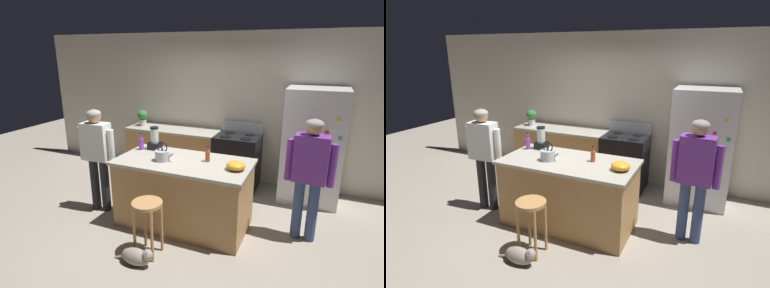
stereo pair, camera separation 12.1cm
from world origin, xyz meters
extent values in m
plane|color=#9E9384|center=(0.00, 0.00, 0.00)|extent=(14.00, 14.00, 0.00)
cube|color=beige|center=(0.00, 1.95, 1.35)|extent=(8.00, 0.10, 2.70)
cube|color=#B7844C|center=(0.00, 0.00, 0.46)|extent=(1.76, 0.87, 0.91)
cube|color=#B2AD9E|center=(0.00, 0.00, 0.93)|extent=(1.82, 0.93, 0.04)
cube|color=#B7844C|center=(-0.80, 1.55, 0.46)|extent=(2.00, 0.64, 0.91)
cube|color=#B2AD9E|center=(-0.80, 1.55, 0.93)|extent=(2.00, 0.64, 0.04)
cube|color=silver|center=(1.57, 1.50, 0.92)|extent=(0.90, 0.70, 1.83)
cylinder|color=#B7BABF|center=(1.53, 1.13, 1.01)|extent=(0.02, 0.02, 0.82)
cylinder|color=#B7BABF|center=(1.61, 1.13, 1.01)|extent=(0.02, 0.02, 0.82)
cube|color=#3FB259|center=(1.86, 1.15, 0.99)|extent=(0.05, 0.01, 0.05)
cube|color=red|center=(1.74, 1.15, 1.25)|extent=(0.05, 0.01, 0.05)
cube|color=yellow|center=(1.87, 1.15, 1.45)|extent=(0.05, 0.01, 0.05)
cube|color=#3FB259|center=(1.93, 1.15, 1.17)|extent=(0.05, 0.01, 0.05)
cube|color=purple|center=(1.64, 1.15, 1.05)|extent=(0.05, 0.01, 0.05)
cube|color=black|center=(0.35, 1.52, 0.48)|extent=(0.76, 0.64, 0.95)
cube|color=black|center=(0.35, 1.20, 0.43)|extent=(0.60, 0.01, 0.24)
cube|color=#B7BABF|center=(0.35, 1.81, 1.04)|extent=(0.76, 0.06, 0.18)
cylinder|color=black|center=(0.17, 1.37, 0.96)|extent=(0.18, 0.18, 0.01)
cylinder|color=black|center=(0.53, 1.37, 0.96)|extent=(0.18, 0.18, 0.01)
cylinder|color=black|center=(0.17, 1.67, 0.96)|extent=(0.18, 0.18, 0.01)
cylinder|color=black|center=(0.53, 1.67, 0.96)|extent=(0.18, 0.18, 0.01)
cylinder|color=#26262B|center=(-1.44, -0.12, 0.41)|extent=(0.14, 0.14, 0.82)
cylinder|color=#26262B|center=(-1.26, -0.11, 0.41)|extent=(0.14, 0.14, 0.82)
cube|color=white|center=(-1.35, -0.11, 1.10)|extent=(0.42, 0.25, 0.55)
cylinder|color=white|center=(-1.60, -0.13, 1.05)|extent=(0.10, 0.10, 0.50)
cylinder|color=white|center=(-1.10, -0.09, 1.05)|extent=(0.10, 0.10, 0.50)
sphere|color=tan|center=(-1.35, -0.11, 1.47)|extent=(0.21, 0.21, 0.20)
ellipsoid|color=gray|center=(-1.35, -0.11, 1.51)|extent=(0.22, 0.22, 0.12)
cylinder|color=#384C7A|center=(1.67, 0.28, 0.40)|extent=(0.14, 0.14, 0.81)
cylinder|color=#384C7A|center=(1.49, 0.29, 0.40)|extent=(0.14, 0.14, 0.81)
cube|color=#723399|center=(1.58, 0.28, 1.11)|extent=(0.42, 0.25, 0.59)
cylinder|color=#723399|center=(1.83, 0.26, 1.06)|extent=(0.10, 0.10, 0.54)
cylinder|color=#723399|center=(1.33, 0.30, 1.06)|extent=(0.10, 0.10, 0.54)
sphere|color=tan|center=(1.58, 0.28, 1.50)|extent=(0.21, 0.21, 0.20)
ellipsoid|color=gray|center=(1.58, 0.28, 1.54)|extent=(0.22, 0.22, 0.12)
cylinder|color=#B7844C|center=(-0.10, -0.79, 0.67)|extent=(0.36, 0.36, 0.04)
cylinder|color=#B7844C|center=(-0.22, -0.90, 0.33)|extent=(0.04, 0.04, 0.65)
cylinder|color=#B7844C|center=(0.01, -0.90, 0.33)|extent=(0.04, 0.04, 0.65)
cylinder|color=#B7844C|center=(-0.22, -0.67, 0.33)|extent=(0.04, 0.04, 0.65)
cylinder|color=#B7844C|center=(0.01, -0.67, 0.33)|extent=(0.04, 0.04, 0.65)
ellipsoid|color=gray|center=(-0.14, -1.02, 0.10)|extent=(0.36, 0.18, 0.20)
sphere|color=gray|center=(0.02, -1.02, 0.17)|extent=(0.12, 0.12, 0.12)
cone|color=gray|center=(0.03, -1.05, 0.23)|extent=(0.04, 0.04, 0.03)
cone|color=gray|center=(0.03, -0.99, 0.23)|extent=(0.04, 0.04, 0.03)
cylinder|color=gray|center=(-0.34, -1.02, 0.04)|extent=(0.20, 0.03, 0.10)
cylinder|color=silver|center=(-1.59, 1.55, 1.01)|extent=(0.14, 0.14, 0.12)
ellipsoid|color=#337A38|center=(-1.59, 1.55, 1.16)|extent=(0.20, 0.20, 0.18)
cube|color=black|center=(-0.61, 0.30, 1.00)|extent=(0.17, 0.17, 0.10)
cylinder|color=silver|center=(-0.61, 0.30, 1.16)|extent=(0.12, 0.12, 0.21)
cylinder|color=black|center=(-0.61, 0.30, 1.28)|extent=(0.12, 0.12, 0.02)
cylinder|color=purple|center=(-0.78, 0.20, 1.04)|extent=(0.07, 0.07, 0.17)
cylinder|color=purple|center=(-0.78, 0.20, 1.16)|extent=(0.03, 0.03, 0.07)
cylinder|color=black|center=(-0.78, 0.20, 1.20)|extent=(0.03, 0.03, 0.02)
cylinder|color=#B24C26|center=(0.31, 0.10, 1.02)|extent=(0.06, 0.06, 0.14)
cylinder|color=#B24C26|center=(0.31, 0.10, 1.12)|extent=(0.02, 0.02, 0.06)
cylinder|color=black|center=(0.31, 0.10, 1.16)|extent=(0.03, 0.03, 0.02)
ellipsoid|color=orange|center=(0.74, -0.04, 1.01)|extent=(0.24, 0.24, 0.11)
cylinder|color=#B7BABF|center=(-0.26, -0.10, 1.02)|extent=(0.20, 0.20, 0.14)
sphere|color=black|center=(-0.26, -0.10, 1.11)|extent=(0.03, 0.03, 0.03)
cylinder|color=#B7BABF|center=(-0.13, -0.10, 1.04)|extent=(0.09, 0.03, 0.08)
torus|color=black|center=(-0.26, -0.10, 1.14)|extent=(0.16, 0.02, 0.16)
camera|label=1|loc=(1.62, -3.53, 2.37)|focal=28.74mm
camera|label=2|loc=(1.73, -3.48, 2.37)|focal=28.74mm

